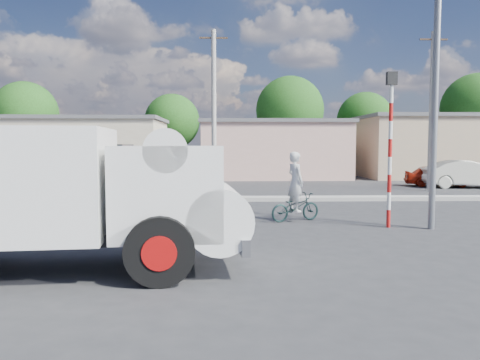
{
  "coord_description": "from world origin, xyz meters",
  "views": [
    {
      "loc": [
        -1.42,
        -11.5,
        2.34
      ],
      "look_at": [
        -0.99,
        2.29,
        1.3
      ],
      "focal_mm": 35.0,
      "sensor_mm": 36.0,
      "label": 1
    }
  ],
  "objects_px": {
    "cyclist": "(295,192)",
    "traffic_pole": "(390,136)",
    "truck": "(71,193)",
    "car_cream": "(466,174)",
    "streetlight": "(431,48)",
    "bicycle": "(295,207)",
    "car_red": "(437,176)"
  },
  "relations": [
    {
      "from": "car_cream",
      "to": "car_red",
      "type": "distance_m",
      "value": 1.48
    },
    {
      "from": "truck",
      "to": "car_cream",
      "type": "xyz_separation_m",
      "value": [
        15.95,
        16.42,
        -0.72
      ]
    },
    {
      "from": "cyclist",
      "to": "streetlight",
      "type": "distance_m",
      "value": 5.5
    },
    {
      "from": "cyclist",
      "to": "truck",
      "type": "bearing_deg",
      "value": 114.56
    },
    {
      "from": "cyclist",
      "to": "traffic_pole",
      "type": "distance_m",
      "value": 3.21
    },
    {
      "from": "car_red",
      "to": "traffic_pole",
      "type": "relative_size",
      "value": 0.81
    },
    {
      "from": "truck",
      "to": "bicycle",
      "type": "distance_m",
      "value": 7.51
    },
    {
      "from": "truck",
      "to": "cyclist",
      "type": "bearing_deg",
      "value": 42.79
    },
    {
      "from": "traffic_pole",
      "to": "streetlight",
      "type": "xyz_separation_m",
      "value": [
        0.94,
        -0.3,
        2.37
      ]
    },
    {
      "from": "truck",
      "to": "car_red",
      "type": "relative_size",
      "value": 1.86
    },
    {
      "from": "car_red",
      "to": "streetlight",
      "type": "height_order",
      "value": "streetlight"
    },
    {
      "from": "truck",
      "to": "bicycle",
      "type": "xyz_separation_m",
      "value": [
        4.97,
        5.54,
        -1.03
      ]
    },
    {
      "from": "car_red",
      "to": "traffic_pole",
      "type": "height_order",
      "value": "traffic_pole"
    },
    {
      "from": "traffic_pole",
      "to": "cyclist",
      "type": "bearing_deg",
      "value": 155.32
    },
    {
      "from": "truck",
      "to": "car_cream",
      "type": "relative_size",
      "value": 1.45
    },
    {
      "from": "truck",
      "to": "bicycle",
      "type": "bearing_deg",
      "value": 42.79
    },
    {
      "from": "bicycle",
      "to": "truck",
      "type": "bearing_deg",
      "value": 114.56
    },
    {
      "from": "streetlight",
      "to": "car_red",
      "type": "bearing_deg",
      "value": 64.19
    },
    {
      "from": "traffic_pole",
      "to": "streetlight",
      "type": "height_order",
      "value": "streetlight"
    },
    {
      "from": "bicycle",
      "to": "car_cream",
      "type": "height_order",
      "value": "car_cream"
    },
    {
      "from": "cyclist",
      "to": "streetlight",
      "type": "height_order",
      "value": "streetlight"
    },
    {
      "from": "truck",
      "to": "car_red",
      "type": "height_order",
      "value": "truck"
    },
    {
      "from": "car_cream",
      "to": "traffic_pole",
      "type": "relative_size",
      "value": 1.04
    },
    {
      "from": "car_cream",
      "to": "traffic_pole",
      "type": "xyz_separation_m",
      "value": [
        -8.49,
        -12.02,
        1.84
      ]
    },
    {
      "from": "car_cream",
      "to": "cyclist",
      "type": "bearing_deg",
      "value": 140.09
    },
    {
      "from": "truck",
      "to": "traffic_pole",
      "type": "xyz_separation_m",
      "value": [
        7.46,
        4.4,
        1.13
      ]
    },
    {
      "from": "cyclist",
      "to": "bicycle",
      "type": "bearing_deg",
      "value": -0.0
    },
    {
      "from": "cyclist",
      "to": "traffic_pole",
      "type": "xyz_separation_m",
      "value": [
        2.49,
        -1.14,
        1.68
      ]
    },
    {
      "from": "car_red",
      "to": "traffic_pole",
      "type": "xyz_separation_m",
      "value": [
        -7.35,
        -12.95,
        1.99
      ]
    },
    {
      "from": "car_cream",
      "to": "car_red",
      "type": "height_order",
      "value": "car_cream"
    },
    {
      "from": "bicycle",
      "to": "car_cream",
      "type": "bearing_deg",
      "value": -68.81
    },
    {
      "from": "truck",
      "to": "cyclist",
      "type": "relative_size",
      "value": 3.6
    }
  ]
}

